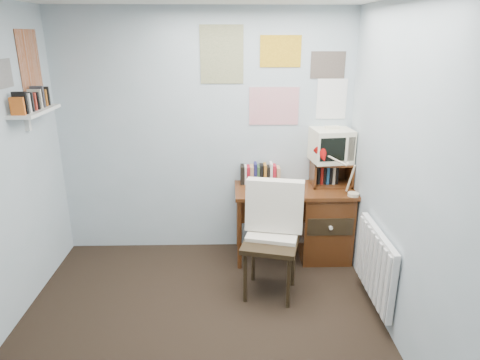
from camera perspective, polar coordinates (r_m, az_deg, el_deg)
The scene contains 13 objects.
ground at distance 3.41m, azimuth -5.70°, elevation -22.26°, with size 3.50×3.50×0.00m, color black.
back_wall at distance 4.43m, azimuth -4.64°, elevation 5.93°, with size 3.00×0.02×2.50m, color silver.
right_wall at distance 3.02m, azimuth 23.16°, elevation -1.89°, with size 0.02×3.50×2.50m, color silver.
desk at distance 4.53m, azimuth 10.48°, elevation -5.31°, with size 1.20×0.55×0.76m.
desk_chair at distance 3.79m, azimuth 4.09°, elevation -8.47°, with size 0.51×0.49×1.00m, color black.
desk_lamp at distance 4.20m, azimuth 15.11°, elevation 0.51°, with size 0.28×0.24×0.40m, color #B30C0B.
tv_riser at distance 4.49m, azimuth 12.05°, elevation 0.91°, with size 0.40×0.30×0.25m, color #582D14.
crt_tv at distance 4.42m, azimuth 12.05°, elevation 4.76°, with size 0.38×0.35×0.36m, color #EFE8C8.
book_row at distance 4.46m, azimuth 3.93°, elevation 0.96°, with size 0.60×0.14×0.22m, color #582D14.
radiator at distance 3.80m, azimuth 17.64°, elevation -10.69°, with size 0.09×0.80×0.60m, color white.
wall_shelf at distance 4.06m, azimuth -25.65°, elevation 8.28°, with size 0.20×0.62×0.24m, color white.
posters_back at distance 4.34m, azimuth 4.66°, elevation 13.70°, with size 1.20×0.01×0.90m, color white.
posters_left at distance 4.06m, azimuth -27.67°, elevation 13.44°, with size 0.01×0.70×0.60m, color white.
Camera 1 is at (0.25, -2.56, 2.25)m, focal length 32.00 mm.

